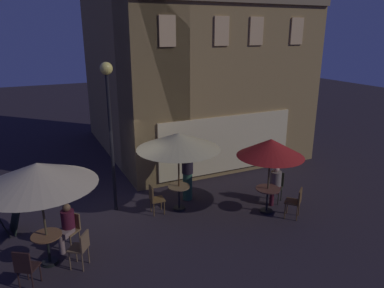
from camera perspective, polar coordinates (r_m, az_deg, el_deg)
ground_plane at (r=11.31m, az=-12.22°, el=-10.45°), size 60.00×60.00×0.00m
cafe_building at (r=14.77m, az=-3.40°, el=10.99°), size 7.75×8.60×7.15m
street_lamp_near_corner at (r=10.39m, az=-13.03°, el=5.68°), size 0.35×0.35×4.43m
menu_sandwich_board at (r=10.94m, az=-27.14°, el=-10.57°), size 0.75×0.69×0.83m
cafe_table_0 at (r=11.00m, az=-2.07°, el=-7.79°), size 0.67×0.67×0.76m
cafe_table_1 at (r=9.24m, az=-21.92°, el=-14.40°), size 0.68×0.68×0.75m
cafe_table_2 at (r=11.04m, az=11.87°, el=-7.92°), size 0.72×0.72×0.77m
patio_umbrella_0 at (r=10.41m, az=-2.17°, el=0.45°), size 2.46×2.46×2.42m
patio_umbrella_1 at (r=8.51m, az=-23.21°, el=-4.45°), size 2.53×2.53×2.51m
patio_umbrella_2 at (r=10.51m, az=12.36°, el=-0.63°), size 1.94×1.94×2.30m
cafe_chair_0 at (r=10.79m, az=-5.98°, el=-8.41°), size 0.43×0.43×0.88m
cafe_chair_1 at (r=8.63m, az=-24.91°, el=-17.10°), size 0.54×0.54×0.92m
cafe_chair_2 at (r=8.85m, az=-17.14°, el=-15.20°), size 0.54×0.54×0.89m
cafe_chair_3 at (r=9.75m, az=-18.59°, el=-12.34°), size 0.57×0.57×0.87m
cafe_chair_4 at (r=10.91m, az=16.16°, el=-8.53°), size 0.60×0.60×0.91m
cafe_chair_5 at (r=11.82m, az=13.17°, el=-6.16°), size 0.60×0.60×0.95m
patron_seated_0 at (r=9.58m, az=-19.26°, el=-11.89°), size 0.51×0.50×1.20m
patron_seated_1 at (r=11.64m, az=13.01°, el=-5.91°), size 0.54×0.51×1.22m
patron_standing_2 at (r=11.50m, az=-0.72°, el=-4.89°), size 0.36×0.36×1.69m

